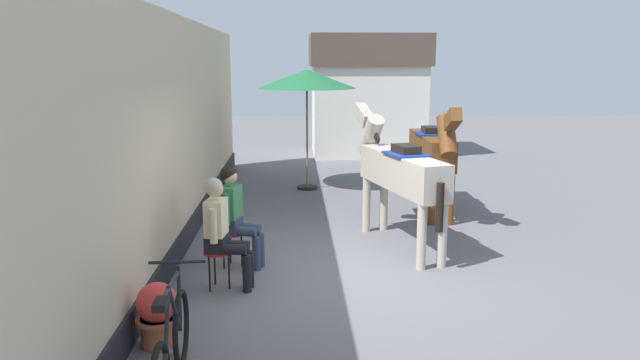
{
  "coord_description": "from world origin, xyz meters",
  "views": [
    {
      "loc": [
        -0.77,
        -7.37,
        2.75
      ],
      "look_at": [
        -0.4,
        1.2,
        1.05
      ],
      "focal_mm": 33.78,
      "sensor_mm": 36.0,
      "label": 1
    }
  ],
  "objects_px": {
    "cafe_parasol": "(307,80)",
    "leaning_bicycle": "(171,351)",
    "flower_planter_near": "(157,313)",
    "seated_visitor_far": "(235,211)",
    "saddled_horse_near": "(398,170)",
    "seated_visitor_near": "(222,228)",
    "saddled_horse_far": "(433,150)"
  },
  "relations": [
    {
      "from": "seated_visitor_far",
      "to": "saddled_horse_near",
      "type": "relative_size",
      "value": 0.48
    },
    {
      "from": "saddled_horse_near",
      "to": "leaning_bicycle",
      "type": "height_order",
      "value": "saddled_horse_near"
    },
    {
      "from": "seated_visitor_near",
      "to": "saddled_horse_far",
      "type": "relative_size",
      "value": 0.46
    },
    {
      "from": "flower_planter_near",
      "to": "leaning_bicycle",
      "type": "bearing_deg",
      "value": -70.78
    },
    {
      "from": "seated_visitor_far",
      "to": "flower_planter_near",
      "type": "distance_m",
      "value": 2.38
    },
    {
      "from": "saddled_horse_near",
      "to": "flower_planter_near",
      "type": "distance_m",
      "value": 4.36
    },
    {
      "from": "saddled_horse_far",
      "to": "flower_planter_near",
      "type": "distance_m",
      "value": 6.46
    },
    {
      "from": "seated_visitor_near",
      "to": "saddled_horse_near",
      "type": "distance_m",
      "value": 2.98
    },
    {
      "from": "seated_visitor_far",
      "to": "saddled_horse_near",
      "type": "height_order",
      "value": "saddled_horse_near"
    },
    {
      "from": "saddled_horse_near",
      "to": "saddled_horse_far",
      "type": "distance_m",
      "value": 2.18
    },
    {
      "from": "flower_planter_near",
      "to": "leaning_bicycle",
      "type": "xyz_separation_m",
      "value": [
        0.32,
        -0.92,
        0.06
      ]
    },
    {
      "from": "saddled_horse_near",
      "to": "cafe_parasol",
      "type": "relative_size",
      "value": 1.13
    },
    {
      "from": "seated_visitor_far",
      "to": "cafe_parasol",
      "type": "relative_size",
      "value": 0.54
    },
    {
      "from": "seated_visitor_near",
      "to": "cafe_parasol",
      "type": "distance_m",
      "value": 6.15
    },
    {
      "from": "saddled_horse_near",
      "to": "leaning_bicycle",
      "type": "distance_m",
      "value": 4.89
    },
    {
      "from": "seated_visitor_near",
      "to": "saddled_horse_near",
      "type": "bearing_deg",
      "value": 34.71
    },
    {
      "from": "seated_visitor_far",
      "to": "leaning_bicycle",
      "type": "relative_size",
      "value": 0.79
    },
    {
      "from": "saddled_horse_far",
      "to": "leaning_bicycle",
      "type": "relative_size",
      "value": 1.7
    },
    {
      "from": "seated_visitor_near",
      "to": "leaning_bicycle",
      "type": "distance_m",
      "value": 2.43
    },
    {
      "from": "seated_visitor_near",
      "to": "seated_visitor_far",
      "type": "height_order",
      "value": "same"
    },
    {
      "from": "saddled_horse_far",
      "to": "cafe_parasol",
      "type": "xyz_separation_m",
      "value": [
        -2.23,
        2.19,
        1.2
      ]
    },
    {
      "from": "seated_visitor_far",
      "to": "leaning_bicycle",
      "type": "xyz_separation_m",
      "value": [
        -0.23,
        -3.2,
        -0.38
      ]
    },
    {
      "from": "saddled_horse_far",
      "to": "cafe_parasol",
      "type": "relative_size",
      "value": 1.16
    },
    {
      "from": "seated_visitor_far",
      "to": "cafe_parasol",
      "type": "bearing_deg",
      "value": 77.96
    },
    {
      "from": "flower_planter_near",
      "to": "cafe_parasol",
      "type": "relative_size",
      "value": 0.25
    },
    {
      "from": "seated_visitor_far",
      "to": "leaning_bicycle",
      "type": "bearing_deg",
      "value": -94.18
    },
    {
      "from": "cafe_parasol",
      "to": "leaning_bicycle",
      "type": "bearing_deg",
      "value": -99.02
    },
    {
      "from": "seated_visitor_near",
      "to": "cafe_parasol",
      "type": "height_order",
      "value": "cafe_parasol"
    },
    {
      "from": "seated_visitor_near",
      "to": "seated_visitor_far",
      "type": "xyz_separation_m",
      "value": [
        0.09,
        0.8,
        0.0
      ]
    },
    {
      "from": "flower_planter_near",
      "to": "seated_visitor_far",
      "type": "bearing_deg",
      "value": 76.27
    },
    {
      "from": "seated_visitor_near",
      "to": "leaning_bicycle",
      "type": "xyz_separation_m",
      "value": [
        -0.14,
        -2.4,
        -0.38
      ]
    },
    {
      "from": "saddled_horse_near",
      "to": "flower_planter_near",
      "type": "relative_size",
      "value": 4.57
    }
  ]
}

